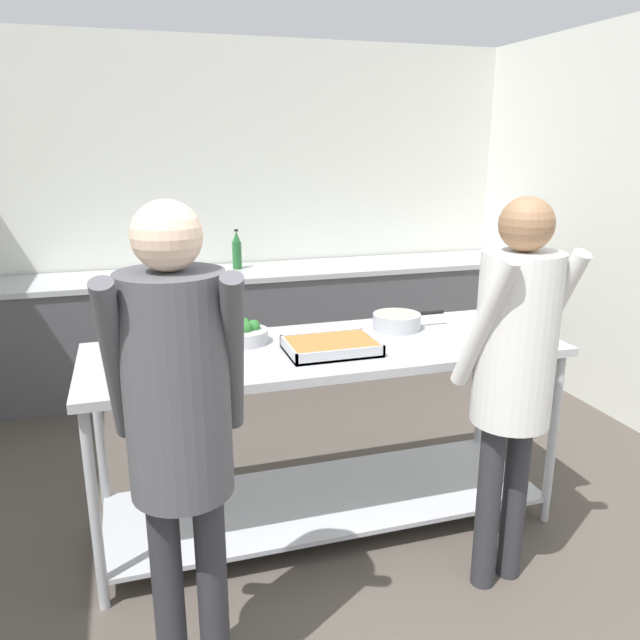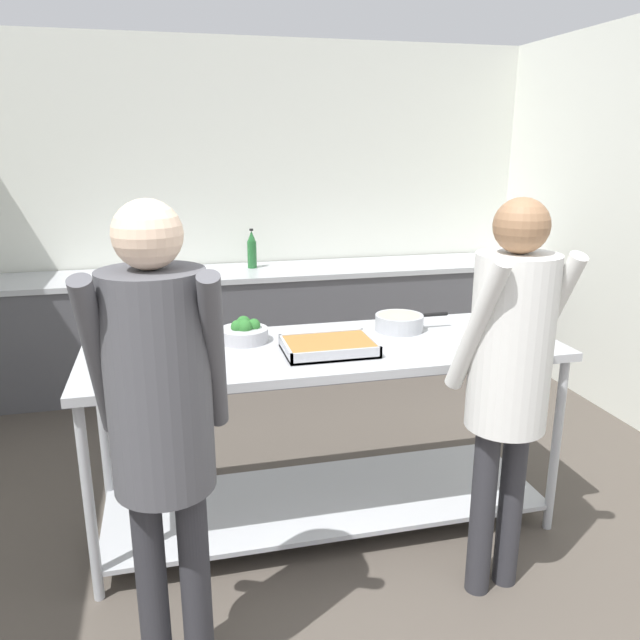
% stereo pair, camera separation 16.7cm
% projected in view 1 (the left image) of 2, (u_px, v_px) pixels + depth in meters
% --- Properties ---
extents(wall_rear, '(4.76, 0.06, 2.65)m').
position_uv_depth(wall_rear, '(233.00, 211.00, 5.09)').
color(wall_rear, silver).
rests_on(wall_rear, ground_plane).
extents(back_counter, '(4.60, 0.65, 0.90)m').
position_uv_depth(back_counter, '(245.00, 326.00, 4.99)').
color(back_counter, '#4C4C51').
rests_on(back_counter, ground_plane).
extents(serving_counter, '(2.24, 0.76, 0.94)m').
position_uv_depth(serving_counter, '(326.00, 405.00, 3.03)').
color(serving_counter, '#ADAFB5').
rests_on(serving_counter, ground_plane).
extents(serving_tray_roast, '(0.40, 0.28, 0.05)m').
position_uv_depth(serving_tray_roast, '(174.00, 366.00, 2.60)').
color(serving_tray_roast, '#ADAFB5').
rests_on(serving_tray_roast, serving_counter).
extents(broccoli_bowl, '(0.23, 0.23, 0.11)m').
position_uv_depth(broccoli_bowl, '(244.00, 334.00, 2.98)').
color(broccoli_bowl, '#B2B2B7').
rests_on(broccoli_bowl, serving_counter).
extents(serving_tray_vegetables, '(0.41, 0.29, 0.05)m').
position_uv_depth(serving_tray_vegetables, '(331.00, 347.00, 2.85)').
color(serving_tray_vegetables, '#ADAFB5').
rests_on(serving_tray_vegetables, serving_counter).
extents(sauce_pan, '(0.38, 0.24, 0.08)m').
position_uv_depth(sauce_pan, '(397.00, 321.00, 3.20)').
color(sauce_pan, '#ADAFB5').
rests_on(sauce_pan, serving_counter).
extents(plate_stack, '(0.25, 0.25, 0.07)m').
position_uv_depth(plate_stack, '(481.00, 329.00, 3.09)').
color(plate_stack, white).
rests_on(plate_stack, serving_counter).
extents(guest_serving_left, '(0.45, 0.36, 1.71)m').
position_uv_depth(guest_serving_left, '(178.00, 408.00, 1.94)').
color(guest_serving_left, '#2D2D33').
rests_on(guest_serving_left, ground_plane).
extents(guest_serving_right, '(0.45, 0.37, 1.67)m').
position_uv_depth(guest_serving_right, '(515.00, 356.00, 2.49)').
color(guest_serving_right, '#2D2D33').
rests_on(guest_serving_right, ground_plane).
extents(water_bottle, '(0.07, 0.07, 0.31)m').
position_uv_depth(water_bottle, '(237.00, 251.00, 4.89)').
color(water_bottle, '#23602D').
rests_on(water_bottle, back_counter).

